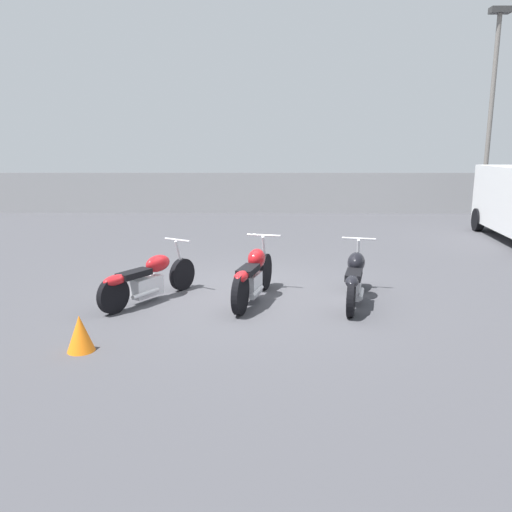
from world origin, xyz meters
TOP-DOWN VIEW (x-y plane):
  - ground_plane at (0.00, 0.00)m, footprint 60.00×60.00m
  - fence_back at (0.00, 11.50)m, footprint 40.00×0.04m
  - light_pole_left at (8.29, 10.21)m, footprint 0.70×0.35m
  - motorcycle_slot_0 at (-1.76, -0.42)m, footprint 1.23×1.86m
  - motorcycle_slot_1 at (-0.04, -0.39)m, footprint 0.79×2.07m
  - motorcycle_slot_2 at (1.61, -0.43)m, footprint 0.78×2.11m
  - traffic_cone_near at (-2.14, -2.49)m, footprint 0.34×0.34m

SIDE VIEW (x-z plane):
  - ground_plane at x=0.00m, z-range 0.00..0.00m
  - traffic_cone_near at x=-2.14m, z-range 0.00..0.46m
  - motorcycle_slot_0 at x=-1.76m, z-range -0.08..0.85m
  - motorcycle_slot_2 at x=1.61m, z-range -0.07..0.89m
  - motorcycle_slot_1 at x=-0.04m, z-range -0.07..0.94m
  - fence_back at x=0.00m, z-range 0.00..1.60m
  - light_pole_left at x=8.29m, z-range 0.67..7.93m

